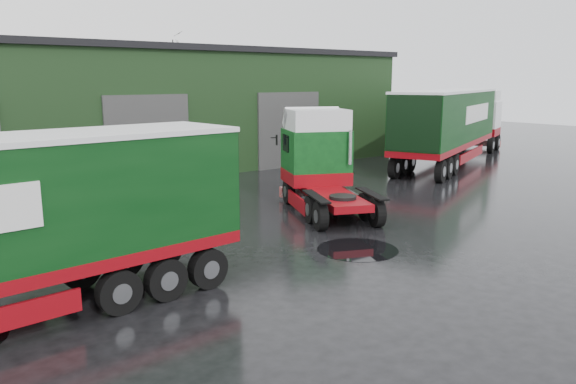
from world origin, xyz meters
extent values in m
plane|color=black|center=(0.00, 0.00, 0.00)|extent=(100.00, 100.00, 0.00)
cube|color=black|center=(2.00, 20.00, 3.00)|extent=(32.00, 12.00, 6.00)
cube|color=black|center=(2.00, 20.00, 6.15)|extent=(32.40, 12.40, 0.30)
cylinder|color=#062E95|center=(6.84, 4.85, 0.15)|extent=(0.37, 0.37, 0.29)
cylinder|color=black|center=(2.33, 0.84, 0.00)|extent=(2.26, 2.26, 0.01)
camera|label=1|loc=(-8.36, -9.90, 4.66)|focal=35.00mm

